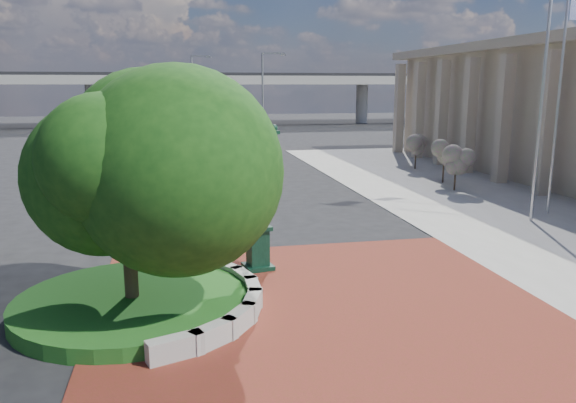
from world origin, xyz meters
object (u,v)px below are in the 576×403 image
Objects in this scene: street_lamp_near at (265,99)px; parked_car at (264,141)px; post_clock at (257,182)px; flagpole_b at (558,103)px; street_lamp_far at (195,94)px; flagpole_a at (543,88)px.

parked_car is at bearing 81.78° from street_lamp_near.
flagpole_b is (14.24, 5.19, 2.20)m from post_clock.
street_lamp_far is at bearing 90.69° from post_clock.
flagpole_b reaches higher than street_lamp_far.
flagpole_b reaches higher than street_lamp_near.
flagpole_a is at bearing -68.56° from street_lamp_near.
flagpole_b is at bearing -65.62° from street_lamp_far.
street_lamp_near is (-9.92, 20.04, -0.26)m from flagpole_b.
flagpole_a is at bearing -73.00° from parked_car.
flagpole_a is at bearing -145.44° from flagpole_b.
parked_car is (5.76, 35.12, -2.17)m from post_clock.
flagpole_b is 35.59m from street_lamp_far.
post_clock is at bearing -159.97° from flagpole_b.
parked_car is 0.41× the size of flagpole_b.
flagpole_b reaches higher than parked_car.
parked_car is 31.42m from flagpole_b.
street_lamp_far is at bearing 162.72° from parked_car.
street_lamp_far is (-14.69, 32.42, -0.05)m from flagpole_b.
post_clock is 0.64× the size of street_lamp_near.
flagpole_a is (12.63, 4.08, 2.88)m from post_clock.
street_lamp_near is at bearing -68.89° from street_lamp_far.
flagpole_b is 22.36m from street_lamp_near.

